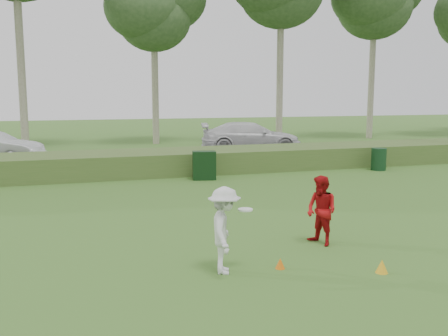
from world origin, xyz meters
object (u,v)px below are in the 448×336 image
object	(u,v)px
trash_bin	(379,159)
car_right	(251,137)
player_red	(321,211)
cone_orange	(280,263)
utility_cabinet	(204,165)
player_white	(224,230)
cone_yellow	(382,266)

from	to	relation	value
trash_bin	car_right	world-z (taller)	car_right
player_red	cone_orange	size ratio (longest dim) A/B	7.51
cone_orange	utility_cabinet	xyz separation A→B (m)	(1.39, 9.98, 0.44)
player_white	player_red	bearing A→B (deg)	-50.60
player_red	car_right	distance (m)	17.76
cone_yellow	utility_cabinet	world-z (taller)	utility_cabinet
player_red	utility_cabinet	distance (m)	8.87
utility_cabinet	trash_bin	bearing A→B (deg)	11.24
player_white	cone_orange	size ratio (longest dim) A/B	7.92
utility_cabinet	cone_orange	bearing A→B (deg)	-86.44
utility_cabinet	trash_bin	size ratio (longest dim) A/B	1.14
cone_orange	cone_yellow	xyz separation A→B (m)	(1.65, -0.78, 0.02)
utility_cabinet	trash_bin	world-z (taller)	utility_cabinet
cone_orange	trash_bin	size ratio (longest dim) A/B	0.21
player_white	cone_yellow	size ratio (longest dim) A/B	6.34
player_red	cone_yellow	world-z (taller)	player_red
player_red	cone_orange	xyz separation A→B (m)	(-1.46, -1.11, -0.65)
player_red	cone_orange	bearing A→B (deg)	-69.81
player_red	cone_yellow	distance (m)	2.01
player_red	utility_cabinet	world-z (taller)	player_red
player_white	cone_orange	distance (m)	1.26
cone_orange	trash_bin	xyz separation A→B (m)	(9.17, 9.95, 0.38)
player_white	car_right	xyz separation A→B (m)	(7.53, 18.01, 0.09)
cone_orange	car_right	bearing A→B (deg)	70.34
player_white	utility_cabinet	world-z (taller)	player_white
player_white	trash_bin	world-z (taller)	player_white
player_white	cone_orange	xyz separation A→B (m)	(1.05, -0.13, -0.69)
player_white	trash_bin	distance (m)	14.17
utility_cabinet	trash_bin	xyz separation A→B (m)	(7.78, -0.03, -0.07)
cone_yellow	trash_bin	bearing A→B (deg)	54.99
trash_bin	player_white	bearing A→B (deg)	-136.16
utility_cabinet	cone_yellow	bearing A→B (deg)	-77.10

